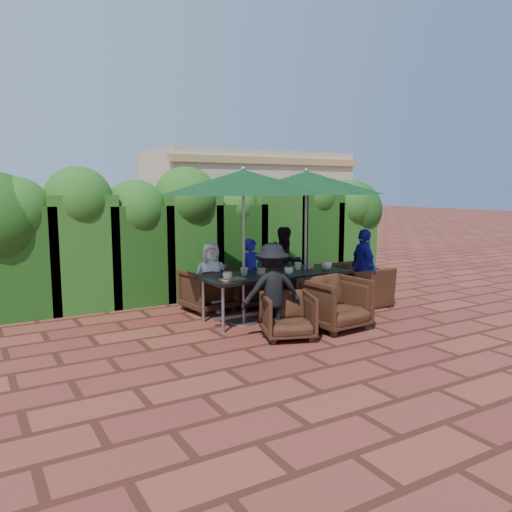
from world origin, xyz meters
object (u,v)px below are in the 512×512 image
umbrella_left (243,182)px  dining_table (276,277)px  chair_far_right (282,280)px  chair_end_right (356,279)px  chair_far_mid (252,286)px  chair_far_left (208,287)px  chair_near_right (336,301)px  chair_near_left (288,314)px  umbrella_right (306,183)px

umbrella_left → dining_table: bearing=3.1°
chair_far_right → chair_end_right: size_ratio=0.72×
dining_table → chair_far_mid: size_ratio=3.30×
dining_table → chair_end_right: (1.80, 0.07, -0.20)m
chair_far_left → chair_far_mid: bearing=165.8°
chair_far_left → chair_near_right: chair_near_right is taller
chair_far_left → chair_near_left: 2.06m
umbrella_left → chair_end_right: (2.42, 0.10, -1.73)m
chair_far_left → dining_table: bearing=120.4°
umbrella_left → chair_end_right: 2.98m
chair_end_right → umbrella_right: bearing=93.0°
chair_far_right → chair_near_left: (-1.27, -2.09, -0.04)m
umbrella_left → chair_far_left: size_ratio=3.28×
chair_near_left → chair_near_right: (0.90, 0.04, 0.07)m
umbrella_left → chair_near_right: bearing=-42.8°
umbrella_right → chair_far_left: 2.46m
chair_far_right → dining_table: bearing=64.3°
chair_far_right → chair_near_left: bearing=70.9°
chair_far_left → chair_end_right: size_ratio=0.75×
chair_far_left → chair_end_right: 2.72m
umbrella_right → chair_far_left: bearing=146.3°
umbrella_right → chair_near_right: size_ratio=2.99×
chair_far_mid → chair_end_right: (1.73, -0.82, 0.10)m
umbrella_right → chair_near_right: (-0.21, -1.07, -1.78)m
dining_table → umbrella_left: bearing=-176.9°
chair_near_right → umbrella_right: bearing=74.7°
umbrella_right → chair_far_mid: size_ratio=3.44×
chair_far_mid → umbrella_left: bearing=57.5°
chair_near_right → chair_end_right: 1.74m
umbrella_left → chair_near_left: 2.12m
chair_end_right → umbrella_left: bearing=95.2°
umbrella_right → chair_far_right: umbrella_right is taller
umbrella_left → chair_far_mid: 2.17m
umbrella_left → umbrella_right: bearing=4.4°
umbrella_left → chair_far_right: umbrella_left is taller
chair_far_mid → chair_near_right: chair_near_right is taller
dining_table → chair_far_left: 1.28m
chair_near_right → umbrella_left: bearing=132.7°
chair_far_left → umbrella_left: bearing=90.8°
dining_table → chair_end_right: chair_end_right is taller
chair_near_right → chair_end_right: chair_end_right is taller
umbrella_right → chair_near_right: umbrella_right is taller
chair_far_mid → chair_near_right: size_ratio=0.87×
chair_near_left → chair_far_left: bearing=118.0°
umbrella_right → chair_far_left: (-1.40, 0.93, -1.80)m
umbrella_right → umbrella_left: bearing=-175.6°
chair_far_left → chair_far_mid: size_ratio=1.09×
chair_near_left → chair_end_right: size_ratio=0.65×
umbrella_left → chair_far_left: (-0.14, 1.03, -1.80)m
chair_far_right → chair_end_right: (0.99, -0.97, 0.09)m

